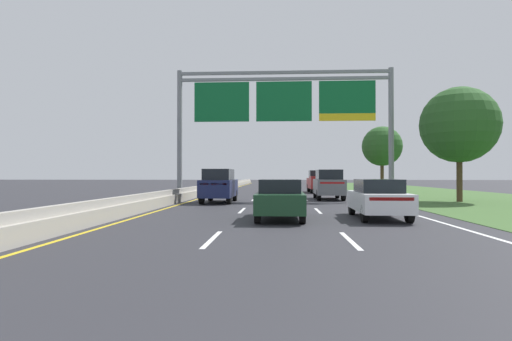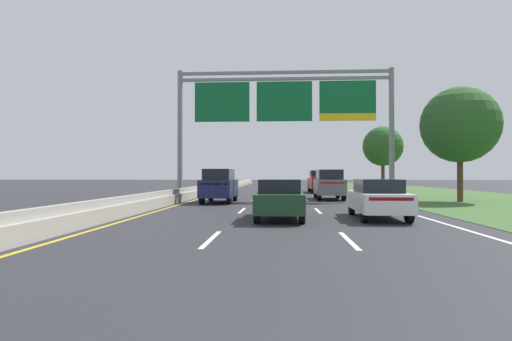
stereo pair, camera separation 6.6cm
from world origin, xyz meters
name	(u,v)px [view 1 (the left image)]	position (x,y,z in m)	size (l,w,h in m)	color
ground_plane	(280,195)	(0.00, 35.00, 0.00)	(220.00, 220.00, 0.00)	#2B2B30
lane_striping	(280,195)	(0.00, 34.54, 0.00)	(11.96, 106.00, 0.01)	white
grass_verge_right	(445,195)	(13.95, 35.00, 0.01)	(14.00, 110.00, 0.02)	#3D602D
median_barrier_concrete	(204,191)	(-6.60, 35.00, 0.35)	(0.60, 110.00, 0.85)	#A8A399
overhead_sign_gantry	(284,107)	(0.30, 27.93, 6.47)	(15.06, 0.42, 9.12)	gray
pickup_truck_red	(319,182)	(3.90, 40.44, 1.07)	(2.08, 5.43, 2.20)	maroon
car_navy_left_lane_suv	(219,185)	(-3.83, 25.22, 1.10)	(1.90, 4.70, 2.11)	#161E47
car_grey_right_lane_suv	(329,184)	(3.48, 28.93, 1.10)	(1.96, 4.73, 2.11)	slate
car_white_right_lane_sedan	(378,198)	(3.91, 16.10, 0.82)	(1.91, 4.44, 1.57)	silver
car_darkgreen_centre_lane_sedan	(280,198)	(0.00, 15.64, 0.82)	(1.85, 4.41, 1.57)	#193D23
roadside_tree_mid	(459,125)	(11.59, 26.59, 4.97)	(4.89, 4.89, 7.43)	#4C3823
roadside_tree_far	(382,146)	(10.79, 43.27, 4.75)	(4.17, 4.17, 6.86)	#4C3823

